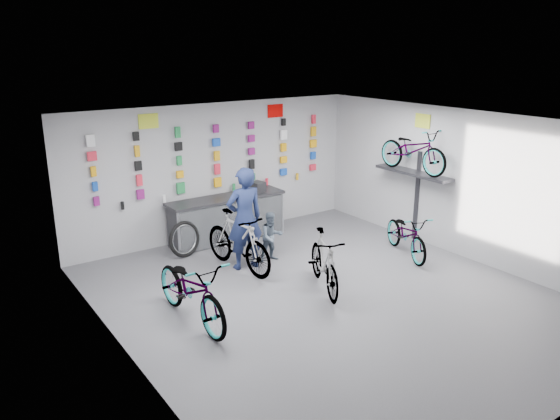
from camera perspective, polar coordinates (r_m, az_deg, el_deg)
floor at (r=9.63m, az=5.11°, el=-9.06°), size 8.00×8.00×0.00m
ceiling at (r=8.74m, az=5.63°, el=8.91°), size 8.00×8.00×0.00m
wall_back at (r=12.29m, az=-6.72°, el=4.10°), size 7.00×0.00×7.00m
wall_left at (r=7.44m, az=-15.89°, el=-5.13°), size 0.00×8.00×8.00m
wall_right at (r=11.57m, az=18.79°, el=2.49°), size 0.00×8.00×8.00m
counter at (r=12.17m, az=-5.53°, el=-0.94°), size 2.70×0.66×1.00m
merch_wall at (r=12.19m, az=-6.41°, el=5.37°), size 5.57×0.08×1.56m
wall_bracket at (r=12.17m, az=13.79°, el=3.43°), size 0.39×1.90×2.00m
sign_left at (r=11.44m, az=-13.59°, el=9.01°), size 0.42×0.02×0.30m
sign_right at (r=12.88m, az=-0.49°, el=10.32°), size 0.42×0.02×0.30m
sign_side at (r=12.07m, az=14.68°, el=8.99°), size 0.02×0.40×0.30m
bike_left at (r=8.69m, az=-9.23°, el=-8.20°), size 0.80×2.11×1.10m
bike_center at (r=9.70m, az=4.64°, el=-5.42°), size 1.18×1.81×1.06m
bike_right at (r=11.54m, az=13.10°, el=-2.48°), size 1.20×1.84×0.91m
bike_service at (r=10.52m, az=-4.41°, el=-3.28°), size 0.79×1.98×1.16m
bike_wall at (r=12.00m, az=13.74°, el=6.11°), size 0.63×1.80×0.95m
clerk at (r=10.47m, az=-3.73°, el=-0.90°), size 0.78×0.56×2.01m
customer at (r=10.95m, az=-0.89°, el=-2.81°), size 0.54×0.45×1.02m
spare_wheel at (r=11.37m, az=-9.96°, el=-3.02°), size 0.78×0.35×0.76m
register at (r=12.40m, az=-2.37°, el=2.46°), size 0.33×0.35×0.22m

